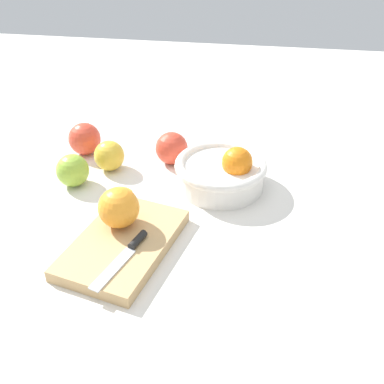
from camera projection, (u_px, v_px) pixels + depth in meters
name	position (u px, v px, depth m)	size (l,w,h in m)	color
ground_plane	(138.00, 215.00, 0.95)	(2.40, 2.40, 0.00)	silver
bowl	(222.00, 172.00, 1.01)	(0.20, 0.20, 0.10)	white
cutting_board	(122.00, 244.00, 0.86)	(0.25, 0.16, 0.02)	tan
orange_on_board	(119.00, 208.00, 0.86)	(0.08, 0.08, 0.08)	orange
knife	(128.00, 252.00, 0.81)	(0.15, 0.06, 0.01)	silver
apple_front_left	(73.00, 170.00, 1.02)	(0.07, 0.07, 0.07)	#8EB738
apple_mid_left	(172.00, 148.00, 1.10)	(0.08, 0.08, 0.08)	#D6422D
apple_front_left_2	(109.00, 156.00, 1.08)	(0.07, 0.07, 0.07)	gold
apple_front_left_3	(85.00, 139.00, 1.14)	(0.08, 0.08, 0.08)	#D6422D
citrus_peel	(122.00, 190.00, 1.02)	(0.05, 0.04, 0.01)	orange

